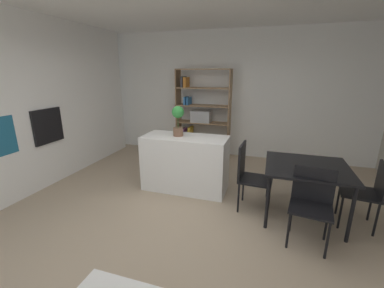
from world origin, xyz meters
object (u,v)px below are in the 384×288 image
at_px(kitchen_island, 185,163).
at_px(potted_plant_on_island, 178,119).
at_px(open_bookshelf, 200,114).
at_px(dining_chair_near, 312,199).
at_px(dining_table, 307,171).
at_px(dining_chair_island_side, 248,172).
at_px(dining_chair_window_side, 369,189).
at_px(built_in_oven, 48,126).

bearing_deg(kitchen_island, potted_plant_on_island, 171.42).
bearing_deg(open_bookshelf, dining_chair_near, -51.64).
height_order(dining_table, dining_chair_island_side, dining_chair_island_side).
height_order(open_bookshelf, dining_chair_window_side, open_bookshelf).
bearing_deg(potted_plant_on_island, dining_table, -10.01).
relative_size(open_bookshelf, dining_chair_window_side, 2.30).
xyz_separation_m(built_in_oven, potted_plant_on_island, (2.17, 0.51, 0.16)).
relative_size(dining_chair_near, dining_chair_window_side, 1.02).
height_order(potted_plant_on_island, dining_chair_near, potted_plant_on_island).
relative_size(kitchen_island, dining_chair_island_side, 1.43).
bearing_deg(dining_chair_window_side, dining_chair_island_side, -83.01).
distance_m(built_in_oven, potted_plant_on_island, 2.24).
relative_size(dining_table, dining_chair_island_side, 1.07).
height_order(dining_chair_window_side, dining_chair_island_side, dining_chair_island_side).
relative_size(open_bookshelf, dining_chair_near, 2.24).
distance_m(open_bookshelf, dining_chair_window_side, 3.54).
bearing_deg(dining_chair_window_side, open_bookshelf, -119.34).
distance_m(dining_chair_near, dining_chair_island_side, 0.93).
bearing_deg(dining_table, dining_chair_near, -88.55).
xyz_separation_m(built_in_oven, dining_chair_near, (4.12, -0.35, -0.51)).
bearing_deg(dining_table, dining_chair_island_side, 179.45).
distance_m(open_bookshelf, dining_chair_island_side, 2.52).
relative_size(built_in_oven, dining_table, 0.56).
bearing_deg(dining_chair_near, potted_plant_on_island, 164.44).
distance_m(potted_plant_on_island, dining_chair_near, 2.24).
bearing_deg(potted_plant_on_island, dining_chair_window_side, -7.56).
height_order(potted_plant_on_island, dining_table, potted_plant_on_island).
distance_m(potted_plant_on_island, open_bookshelf, 1.78).
bearing_deg(dining_table, dining_chair_window_side, -0.98).
xyz_separation_m(dining_chair_window_side, dining_chair_island_side, (-1.48, 0.02, 0.04)).
height_order(dining_table, dining_chair_near, dining_chair_near).
distance_m(open_bookshelf, dining_table, 2.97).
bearing_deg(built_in_oven, open_bookshelf, 48.09).
distance_m(kitchen_island, dining_table, 1.85).
bearing_deg(dining_chair_island_side, kitchen_island, 77.34).
bearing_deg(built_in_oven, potted_plant_on_island, 13.29).
relative_size(dining_table, dining_chair_window_side, 1.20).
bearing_deg(dining_chair_window_side, potted_plant_on_island, -89.80).
bearing_deg(dining_chair_island_side, open_bookshelf, 36.02).
height_order(built_in_oven, dining_chair_near, built_in_oven).
bearing_deg(potted_plant_on_island, built_in_oven, -166.71).
height_order(kitchen_island, open_bookshelf, open_bookshelf).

